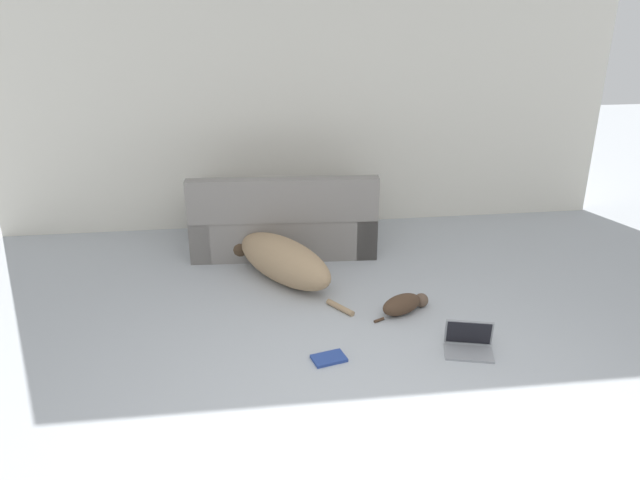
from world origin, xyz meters
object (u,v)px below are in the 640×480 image
at_px(cat, 404,304).
at_px(couch, 284,222).
at_px(dog, 279,259).
at_px(book_blue, 329,358).
at_px(laptop_open, 469,341).

bearing_deg(cat, couch, 94.04).
bearing_deg(dog, book_blue, 156.00).
bearing_deg(book_blue, couch, 94.63).
relative_size(couch, dog, 1.25).
height_order(couch, book_blue, couch).
relative_size(dog, cat, 2.80).
relative_size(cat, laptop_open, 1.32).
bearing_deg(dog, cat, -163.20).
bearing_deg(laptop_open, couch, 134.96).
bearing_deg(book_blue, dog, 101.02).
xyz_separation_m(dog, cat, (0.98, -0.77, -0.12)).
xyz_separation_m(dog, laptop_open, (1.32, -1.37, -0.13)).
relative_size(couch, laptop_open, 4.62).
relative_size(couch, cat, 3.51).
distance_m(dog, cat, 1.25).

